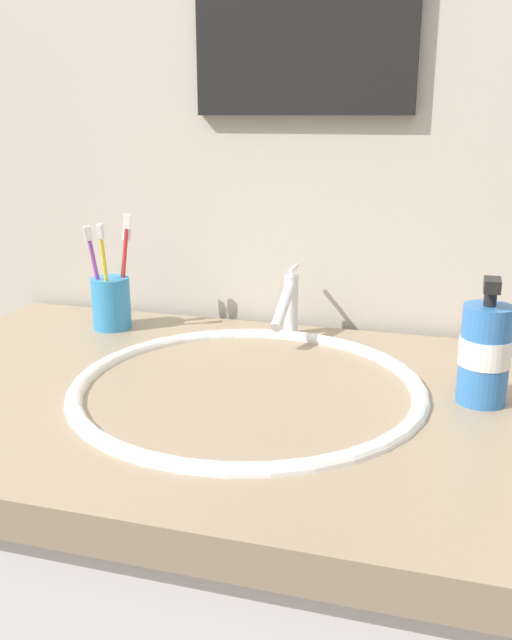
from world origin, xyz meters
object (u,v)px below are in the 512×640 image
(toothbrush_purple, at_px, (96,270))
(toothbrush_red, at_px, (124,263))
(toothbrush_green, at_px, (123,269))
(soap_dispenser, at_px, (485,352))
(toothbrush_cup, at_px, (111,303))
(faucet, at_px, (290,304))
(toothbrush_yellow, at_px, (105,270))

(toothbrush_purple, distance_m, toothbrush_red, 0.05)
(toothbrush_green, xyz_separation_m, soap_dispenser, (0.60, -0.17, -0.04))
(toothbrush_cup, relative_size, soap_dispenser, 0.54)
(faucet, height_order, toothbrush_green, toothbrush_green)
(toothbrush_cup, bearing_deg, faucet, 6.27)
(toothbrush_purple, bearing_deg, toothbrush_yellow, -20.92)
(faucet, distance_m, toothbrush_red, 0.30)
(toothbrush_purple, xyz_separation_m, toothbrush_red, (0.04, 0.03, 0.01))
(faucet, xyz_separation_m, toothbrush_red, (-0.29, -0.02, 0.06))
(faucet, xyz_separation_m, toothbrush_purple, (-0.33, -0.05, 0.05))
(toothbrush_yellow, height_order, soap_dispenser, toothbrush_yellow)
(toothbrush_green, distance_m, toothbrush_yellow, 0.04)
(faucet, relative_size, toothbrush_yellow, 0.79)
(toothbrush_purple, bearing_deg, soap_dispenser, -12.67)
(toothbrush_cup, relative_size, toothbrush_yellow, 0.49)
(toothbrush_purple, height_order, toothbrush_red, toothbrush_red)
(toothbrush_cup, height_order, soap_dispenser, soap_dispenser)
(toothbrush_cup, distance_m, toothbrush_purple, 0.07)
(faucet, relative_size, soap_dispenser, 0.87)
(toothbrush_yellow, xyz_separation_m, toothbrush_purple, (-0.02, 0.01, -0.00))
(toothbrush_green, xyz_separation_m, toothbrush_red, (0.00, -0.00, 0.01))
(toothbrush_green, xyz_separation_m, toothbrush_purple, (-0.04, -0.03, 0.00))
(toothbrush_yellow, bearing_deg, toothbrush_cup, 103.21)
(toothbrush_yellow, bearing_deg, soap_dispenser, -12.35)
(toothbrush_green, relative_size, toothbrush_purple, 0.98)
(toothbrush_yellow, bearing_deg, toothbrush_purple, 159.08)
(toothbrush_red, bearing_deg, toothbrush_yellow, -115.99)
(toothbrush_purple, bearing_deg, toothbrush_red, 34.47)
(toothbrush_green, bearing_deg, faucet, 3.67)
(faucet, height_order, toothbrush_yellow, toothbrush_yellow)
(toothbrush_cup, xyz_separation_m, toothbrush_red, (0.02, 0.01, 0.07))
(toothbrush_yellow, bearing_deg, toothbrush_red, 64.01)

